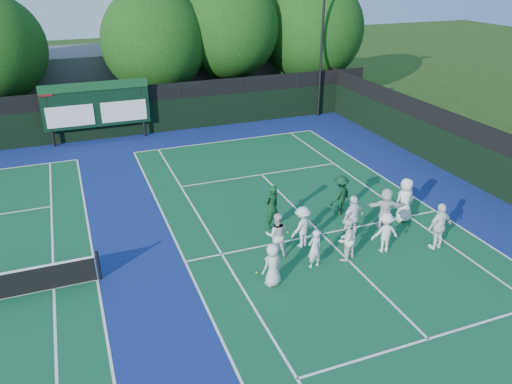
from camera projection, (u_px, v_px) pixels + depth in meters
name	position (u px, v px, depth m)	size (l,w,h in m)	color
ground	(334.00, 247.00, 18.72)	(120.00, 120.00, 0.00)	#1E390F
court_apron	(171.00, 265.00, 17.61)	(34.00, 32.00, 0.01)	navy
near_court	(322.00, 234.00, 19.56)	(11.05, 23.85, 0.01)	#10512D
back_fence	(115.00, 115.00, 29.71)	(34.00, 0.08, 3.00)	black
divider_fence_right	(505.00, 171.00, 21.93)	(0.08, 32.00, 3.00)	black
scoreboard	(96.00, 105.00, 28.67)	(6.00, 0.21, 3.55)	black
clubhouse	(156.00, 73.00, 37.50)	(18.00, 6.00, 4.00)	#56565B
light_pole_right	(323.00, 20.00, 31.77)	(1.20, 0.30, 10.12)	black
tree_c	(156.00, 44.00, 32.40)	(6.80, 6.80, 8.39)	black
tree_d	(231.00, 30.00, 33.81)	(6.74, 6.74, 8.97)	black
tree_e	(314.00, 32.00, 36.04)	(7.37, 7.37, 8.88)	black
tennis_ball_0	(257.00, 272.00, 17.12)	(0.07, 0.07, 0.07)	yellow
tennis_ball_1	(382.00, 213.00, 21.11)	(0.07, 0.07, 0.07)	yellow
tennis_ball_2	(408.00, 228.00, 19.95)	(0.07, 0.07, 0.07)	yellow
tennis_ball_4	(288.00, 232.00, 19.64)	(0.07, 0.07, 0.07)	yellow
player_front_0	(273.00, 265.00, 16.25)	(0.75, 0.49, 1.53)	silver
player_front_1	(315.00, 249.00, 17.20)	(0.54, 0.35, 1.47)	white
player_front_2	(346.00, 239.00, 17.62)	(0.79, 0.61, 1.62)	white
player_front_3	(385.00, 232.00, 18.13)	(1.01, 0.58, 1.56)	white
player_front_4	(439.00, 226.00, 18.26)	(1.08, 0.45, 1.84)	white
player_back_0	(277.00, 235.00, 17.85)	(0.83, 0.64, 1.70)	silver
player_back_1	(302.00, 227.00, 18.46)	(1.04, 0.60, 1.61)	silver
player_back_2	(353.00, 218.00, 18.87)	(1.07, 0.45, 1.83)	white
player_back_3	(385.00, 208.00, 19.78)	(1.56, 0.50, 1.68)	white
player_back_4	(405.00, 200.00, 20.23)	(0.91, 0.59, 1.86)	white
coach_left	(272.00, 207.00, 19.65)	(0.68, 0.44, 1.86)	#0F381C
coach_right	(340.00, 195.00, 20.78)	(1.12, 0.65, 1.74)	#0E361D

